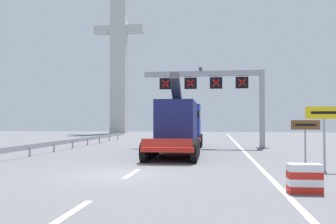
{
  "coord_description": "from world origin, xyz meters",
  "views": [
    {
      "loc": [
        4.04,
        -13.92,
        2.24
      ],
      "look_at": [
        0.59,
        11.67,
        2.91
      ],
      "focal_mm": 36.67,
      "sensor_mm": 36.0,
      "label": 1
    }
  ],
  "objects_px": {
    "overhead_lane_gantry": "(219,86)",
    "crash_barrier_striped": "(304,178)",
    "heavy_haul_truck_red": "(181,124)",
    "tourist_info_sign_brown": "(305,130)",
    "bridge_pylon_distant": "(119,48)",
    "exit_sign_yellow": "(324,121)"
  },
  "relations": [
    {
      "from": "overhead_lane_gantry",
      "to": "crash_barrier_striped",
      "type": "bearing_deg",
      "value": -82.47
    },
    {
      "from": "heavy_haul_truck_red",
      "to": "exit_sign_yellow",
      "type": "relative_size",
      "value": 4.88
    },
    {
      "from": "tourist_info_sign_brown",
      "to": "bridge_pylon_distant",
      "type": "height_order",
      "value": "bridge_pylon_distant"
    },
    {
      "from": "heavy_haul_truck_red",
      "to": "bridge_pylon_distant",
      "type": "distance_m",
      "value": 39.67
    },
    {
      "from": "exit_sign_yellow",
      "to": "overhead_lane_gantry",
      "type": "bearing_deg",
      "value": 109.47
    },
    {
      "from": "overhead_lane_gantry",
      "to": "heavy_haul_truck_red",
      "type": "relative_size",
      "value": 0.73
    },
    {
      "from": "crash_barrier_striped",
      "to": "heavy_haul_truck_red",
      "type": "bearing_deg",
      "value": 109.93
    },
    {
      "from": "overhead_lane_gantry",
      "to": "heavy_haul_truck_red",
      "type": "xyz_separation_m",
      "value": [
        -2.87,
        -3.44,
        -3.18
      ]
    },
    {
      "from": "tourist_info_sign_brown",
      "to": "crash_barrier_striped",
      "type": "distance_m",
      "value": 8.27
    },
    {
      "from": "overhead_lane_gantry",
      "to": "crash_barrier_striped",
      "type": "distance_m",
      "value": 18.64
    },
    {
      "from": "exit_sign_yellow",
      "to": "heavy_haul_truck_red",
      "type": "bearing_deg",
      "value": 128.37
    },
    {
      "from": "heavy_haul_truck_red",
      "to": "tourist_info_sign_brown",
      "type": "height_order",
      "value": "heavy_haul_truck_red"
    },
    {
      "from": "exit_sign_yellow",
      "to": "crash_barrier_striped",
      "type": "bearing_deg",
      "value": -112.92
    },
    {
      "from": "crash_barrier_striped",
      "to": "tourist_info_sign_brown",
      "type": "bearing_deg",
      "value": 75.52
    },
    {
      "from": "tourist_info_sign_brown",
      "to": "bridge_pylon_distant",
      "type": "xyz_separation_m",
      "value": [
        -21.84,
        40.86,
        13.77
      ]
    },
    {
      "from": "bridge_pylon_distant",
      "to": "crash_barrier_striped",
      "type": "bearing_deg",
      "value": -67.91
    },
    {
      "from": "overhead_lane_gantry",
      "to": "crash_barrier_striped",
      "type": "relative_size",
      "value": 10.11
    },
    {
      "from": "exit_sign_yellow",
      "to": "tourist_info_sign_brown",
      "type": "height_order",
      "value": "exit_sign_yellow"
    },
    {
      "from": "overhead_lane_gantry",
      "to": "exit_sign_yellow",
      "type": "distance_m",
      "value": 13.87
    },
    {
      "from": "exit_sign_yellow",
      "to": "bridge_pylon_distant",
      "type": "height_order",
      "value": "bridge_pylon_distant"
    },
    {
      "from": "exit_sign_yellow",
      "to": "bridge_pylon_distant",
      "type": "xyz_separation_m",
      "value": [
        -21.95,
        43.67,
        13.29
      ]
    },
    {
      "from": "overhead_lane_gantry",
      "to": "crash_barrier_striped",
      "type": "xyz_separation_m",
      "value": [
        2.36,
        -17.88,
        -4.72
      ]
    }
  ]
}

